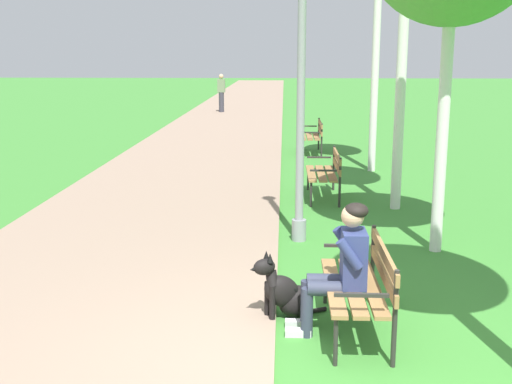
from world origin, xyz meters
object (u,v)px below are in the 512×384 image
Objects in this scene: park_bench_mid at (327,170)px; park_bench_far at (313,134)px; park_bench_near at (363,280)px; lamp_post_near at (301,80)px; pedestrian_distant at (221,93)px; person_seated_on_near_bench at (341,263)px; dog_black at (286,293)px.

park_bench_far is (-0.01, 5.22, 0.00)m from park_bench_mid.
park_bench_mid is at bearing 89.79° from park_bench_near.
lamp_post_near is 2.59× the size of pedestrian_distant.
person_seated_on_near_bench is (-0.23, -5.70, 0.17)m from park_bench_mid.
pedestrian_distant is at bearing 98.32° from person_seated_on_near_bench.
park_bench_near is at bearing -81.14° from pedestrian_distant.
park_bench_mid is at bearing 87.70° from person_seated_on_near_bench.
pedestrian_distant reaches higher than park_bench_mid.
park_bench_near is 0.80m from dog_black.
park_bench_near is 5.67m from park_bench_mid.
lamp_post_near is at bearing -101.47° from park_bench_mid.
park_bench_near is 22.27m from pedestrian_distant.
park_bench_near is at bearing 8.22° from person_seated_on_near_bench.
dog_black is at bearing -93.87° from park_bench_far.
pedestrian_distant is at bearing 97.14° from dog_black.
dog_black is (-0.71, 0.29, -0.25)m from park_bench_near.
pedestrian_distant is at bearing 98.68° from lamp_post_near.
park_bench_far is at bearing 89.96° from park_bench_near.
park_bench_near is at bearing -21.98° from dog_black.
dog_black is 0.47× the size of pedestrian_distant.
person_seated_on_near_bench reaches higher than dog_black.
park_bench_far is at bearing -72.83° from pedestrian_distant.
park_bench_mid is 3.23m from lamp_post_near.
person_seated_on_near_bench is 22.27m from pedestrian_distant.
park_bench_mid is 1.92× the size of dog_black.
park_bench_near is at bearing -90.21° from park_bench_mid.
dog_black is 21.90m from pedestrian_distant.
pedestrian_distant is (-3.44, 11.12, 0.33)m from park_bench_far.
pedestrian_distant reaches higher than park_bench_near.
lamp_post_near is 19.29m from pedestrian_distant.
person_seated_on_near_bench is 0.76× the size of pedestrian_distant.
park_bench_near is at bearing -90.04° from park_bench_far.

